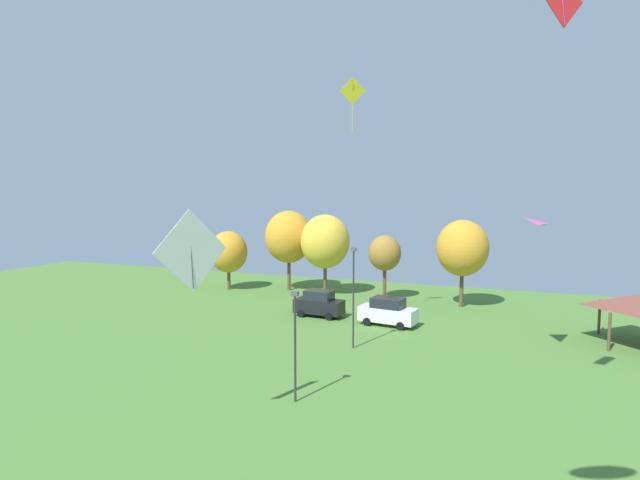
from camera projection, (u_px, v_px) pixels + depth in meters
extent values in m
pyramid|color=#E54C93|center=(523.00, 227.00, 30.62)|extent=(1.65, 2.06, 0.46)
cube|color=white|center=(191.00, 251.00, 20.74)|extent=(1.37, 3.23, 3.48)
cylinder|color=black|center=(191.00, 251.00, 20.72)|extent=(0.25, 0.11, 3.16)
cube|color=yellow|center=(353.00, 91.00, 37.24)|extent=(1.74, 1.01, 1.92)
cylinder|color=orange|center=(353.00, 91.00, 37.22)|extent=(0.19, 0.73, 1.67)
cylinder|color=orange|center=(353.00, 118.00, 37.42)|extent=(0.12, 0.33, 2.00)
cube|color=black|center=(319.00, 306.00, 42.55)|extent=(4.24, 2.00, 1.15)
cube|color=#1E232D|center=(319.00, 295.00, 42.47)|extent=(2.37, 1.76, 0.80)
cylinder|color=black|center=(329.00, 317.00, 41.26)|extent=(0.65, 0.25, 0.64)
cylinder|color=black|center=(337.00, 312.00, 42.88)|extent=(0.65, 0.25, 0.64)
cylinder|color=black|center=(301.00, 314.00, 42.33)|extent=(0.65, 0.25, 0.64)
cylinder|color=black|center=(310.00, 309.00, 43.95)|extent=(0.65, 0.25, 0.64)
cube|color=silver|center=(388.00, 314.00, 39.67)|extent=(4.72, 2.43, 1.13)
cube|color=#1E232D|center=(388.00, 303.00, 39.58)|extent=(2.69, 2.00, 0.79)
cylinder|color=black|center=(400.00, 326.00, 38.24)|extent=(0.66, 0.31, 0.64)
cylinder|color=black|center=(408.00, 321.00, 39.81)|extent=(0.66, 0.31, 0.64)
cylinder|color=black|center=(367.00, 322.00, 39.62)|extent=(0.66, 0.31, 0.64)
cylinder|color=black|center=(376.00, 317.00, 41.19)|extent=(0.66, 0.31, 0.64)
cylinder|color=brown|center=(609.00, 332.00, 33.07)|extent=(0.20, 0.20, 2.60)
cylinder|color=brown|center=(599.00, 317.00, 37.20)|extent=(0.20, 0.20, 2.60)
cylinder|color=#2D2D33|center=(295.00, 349.00, 24.82)|extent=(0.12, 0.12, 5.39)
cube|color=#4C4C51|center=(295.00, 294.00, 24.56)|extent=(0.36, 0.20, 0.24)
cylinder|color=#2D2D33|center=(353.00, 300.00, 33.56)|extent=(0.12, 0.12, 6.62)
cube|color=#4C4C51|center=(354.00, 249.00, 33.25)|extent=(0.36, 0.20, 0.24)
cylinder|color=brown|center=(229.00, 278.00, 54.80)|extent=(0.36, 0.36, 2.61)
ellipsoid|color=gold|center=(228.00, 252.00, 54.54)|extent=(4.14, 4.14, 4.55)
cylinder|color=brown|center=(289.00, 272.00, 54.39)|extent=(0.36, 0.36, 3.91)
ellipsoid|color=gold|center=(289.00, 237.00, 54.04)|extent=(5.16, 5.16, 5.67)
cylinder|color=brown|center=(325.00, 277.00, 51.93)|extent=(0.36, 0.36, 3.66)
ellipsoid|color=gold|center=(325.00, 241.00, 51.60)|extent=(5.08, 5.08, 5.59)
cylinder|color=brown|center=(384.00, 282.00, 49.58)|extent=(0.36, 0.36, 3.43)
ellipsoid|color=olive|center=(385.00, 253.00, 49.32)|extent=(3.21, 3.21, 3.53)
cylinder|color=brown|center=(461.00, 287.00, 46.19)|extent=(0.36, 0.36, 3.72)
ellipsoid|color=gold|center=(462.00, 248.00, 45.86)|extent=(4.73, 4.73, 5.20)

